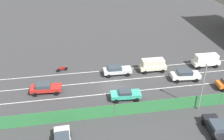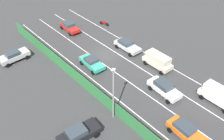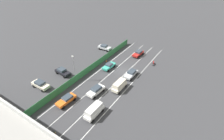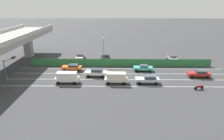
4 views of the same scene
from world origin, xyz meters
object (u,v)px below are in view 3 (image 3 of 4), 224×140
(parked_sedan_cream, at_px, (40,84))
(traffic_cone, at_px, (106,61))
(motorcycle, at_px, (153,63))
(car_taxi_orange, at_px, (66,100))
(car_hatchback_white, at_px, (96,90))
(parked_sedan_dark, at_px, (63,71))
(street_lamp, at_px, (74,66))
(car_van_cream, at_px, (119,85))
(parked_wagon_silver, at_px, (104,47))
(car_van_white, at_px, (94,110))
(car_sedan_red, at_px, (138,53))
(car_taxi_teal, at_px, (109,66))
(car_sedan_silver, at_px, (131,73))

(parked_sedan_cream, relative_size, traffic_cone, 7.18)
(motorcycle, bearing_deg, car_taxi_orange, 68.85)
(car_hatchback_white, xyz_separation_m, parked_sedan_dark, (12.17, -1.35, -0.04))
(motorcycle, distance_m, street_lamp, 22.94)
(car_hatchback_white, relative_size, street_lamp, 0.66)
(car_taxi_orange, height_order, street_lamp, street_lamp)
(car_hatchback_white, height_order, traffic_cone, car_hatchback_white)
(car_van_cream, xyz_separation_m, traffic_cone, (9.85, -8.89, -0.92))
(parked_wagon_silver, bearing_deg, traffic_cone, 128.63)
(car_van_white, height_order, parked_sedan_cream, car_van_white)
(car_taxi_orange, xyz_separation_m, street_lamp, (3.94, -7.12, 3.41))
(parked_sedan_cream, bearing_deg, parked_sedan_dark, -92.38)
(parked_sedan_dark, bearing_deg, motorcycle, -135.74)
(car_taxi_orange, distance_m, parked_wagon_silver, 26.41)
(car_van_cream, bearing_deg, parked_sedan_dark, 10.23)
(car_van_white, relative_size, parked_sedan_cream, 1.00)
(parked_wagon_silver, bearing_deg, street_lamp, 101.77)
(car_van_white, xyz_separation_m, street_lamp, (11.07, -6.62, 3.03))
(car_sedan_red, relative_size, car_van_cream, 1.02)
(traffic_cone, bearing_deg, car_sedan_red, -126.39)
(car_taxi_teal, height_order, motorcycle, car_taxi_teal)
(car_taxi_orange, xyz_separation_m, car_taxi_teal, (-0.04, -16.33, -0.04))
(car_van_cream, distance_m, car_van_white, 9.57)
(car_van_white, relative_size, street_lamp, 0.66)
(car_sedan_red, distance_m, traffic_cone, 10.73)
(car_hatchback_white, bearing_deg, street_lamp, -9.59)
(parked_sedan_cream, bearing_deg, car_hatchback_white, -156.23)
(car_taxi_teal, bearing_deg, traffic_cone, -43.95)
(car_hatchback_white, relative_size, parked_wagon_silver, 1.05)
(car_taxi_orange, distance_m, car_van_white, 7.15)
(car_hatchback_white, xyz_separation_m, car_van_white, (-3.62, 5.36, 0.31))
(car_taxi_teal, bearing_deg, car_sedan_silver, 179.41)
(car_hatchback_white, distance_m, parked_sedan_cream, 13.61)
(car_sedan_silver, distance_m, street_lamp, 14.69)
(car_taxi_orange, relative_size, car_hatchback_white, 0.98)
(car_taxi_orange, height_order, car_taxi_teal, car_taxi_orange)
(parked_wagon_silver, bearing_deg, car_sedan_red, -168.42)
(car_taxi_teal, xyz_separation_m, car_van_cream, (-7.12, 6.26, 0.39))
(car_taxi_orange, relative_size, traffic_cone, 7.05)
(parked_sedan_cream, bearing_deg, traffic_cone, -108.61)
(car_sedan_red, relative_size, parked_sedan_cream, 0.98)
(car_taxi_teal, height_order, parked_sedan_cream, parked_sedan_cream)
(motorcycle, xyz_separation_m, street_lamp, (13.66, 18.02, 3.83))
(car_sedan_silver, relative_size, motorcycle, 2.45)
(car_taxi_teal, bearing_deg, car_taxi_orange, 89.86)
(car_taxi_teal, distance_m, street_lamp, 10.61)
(car_sedan_silver, xyz_separation_m, car_van_white, (-0.08, 15.76, 0.37))
(car_taxi_orange, height_order, car_sedan_red, car_sedan_red)
(parked_wagon_silver, xyz_separation_m, parked_sedan_dark, (0.95, 18.04, 0.01))
(car_hatchback_white, distance_m, street_lamp, 8.26)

